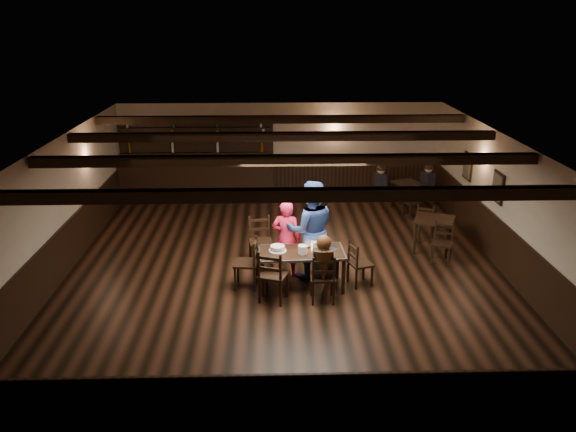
{
  "coord_description": "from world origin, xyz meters",
  "views": [
    {
      "loc": [
        -0.25,
        -10.58,
        5.03
      ],
      "look_at": [
        0.07,
        0.2,
        1.12
      ],
      "focal_mm": 35.0,
      "sensor_mm": 36.0,
      "label": 1
    }
  ],
  "objects_px": {
    "chair_near_left": "(272,273)",
    "cake": "(278,249)",
    "chair_near_right": "(323,275)",
    "dining_table": "(302,255)",
    "bar_counter": "(197,175)",
    "woman_pink": "(286,239)",
    "man_blue": "(310,230)"
  },
  "relations": [
    {
      "from": "bar_counter",
      "to": "chair_near_left",
      "type": "bearing_deg",
      "value": -71.18
    },
    {
      "from": "bar_counter",
      "to": "woman_pink",
      "type": "bearing_deg",
      "value": -64.35
    },
    {
      "from": "dining_table",
      "to": "woman_pink",
      "type": "bearing_deg",
      "value": 116.59
    },
    {
      "from": "chair_near_right",
      "to": "woman_pink",
      "type": "bearing_deg",
      "value": 118.09
    },
    {
      "from": "man_blue",
      "to": "dining_table",
      "type": "bearing_deg",
      "value": 62.26
    },
    {
      "from": "dining_table",
      "to": "chair_near_right",
      "type": "bearing_deg",
      "value": -60.65
    },
    {
      "from": "chair_near_left",
      "to": "man_blue",
      "type": "bearing_deg",
      "value": 54.13
    },
    {
      "from": "dining_table",
      "to": "chair_near_right",
      "type": "distance_m",
      "value": 0.74
    },
    {
      "from": "woman_pink",
      "to": "cake",
      "type": "xyz_separation_m",
      "value": [
        -0.18,
        -0.51,
        0.0
      ]
    },
    {
      "from": "dining_table",
      "to": "chair_near_left",
      "type": "relative_size",
      "value": 1.63
    },
    {
      "from": "chair_near_right",
      "to": "cake",
      "type": "relative_size",
      "value": 2.8
    },
    {
      "from": "chair_near_right",
      "to": "man_blue",
      "type": "xyz_separation_m",
      "value": [
        -0.17,
        1.1,
        0.45
      ]
    },
    {
      "from": "dining_table",
      "to": "bar_counter",
      "type": "relative_size",
      "value": 0.37
    },
    {
      "from": "woman_pink",
      "to": "bar_counter",
      "type": "xyz_separation_m",
      "value": [
        -2.37,
        4.94,
        -0.07
      ]
    },
    {
      "from": "dining_table",
      "to": "woman_pink",
      "type": "xyz_separation_m",
      "value": [
        -0.28,
        0.55,
        0.12
      ]
    },
    {
      "from": "bar_counter",
      "to": "dining_table",
      "type": "bearing_deg",
      "value": -64.25
    },
    {
      "from": "chair_near_right",
      "to": "man_blue",
      "type": "bearing_deg",
      "value": 98.54
    },
    {
      "from": "chair_near_right",
      "to": "woman_pink",
      "type": "xyz_separation_m",
      "value": [
        -0.64,
        1.19,
        0.24
      ]
    },
    {
      "from": "chair_near_left",
      "to": "cake",
      "type": "bearing_deg",
      "value": 79.77
    },
    {
      "from": "chair_near_right",
      "to": "cake",
      "type": "xyz_separation_m",
      "value": [
        -0.82,
        0.68,
        0.24
      ]
    },
    {
      "from": "chair_near_left",
      "to": "dining_table",
      "type": "bearing_deg",
      "value": 46.16
    },
    {
      "from": "woman_pink",
      "to": "bar_counter",
      "type": "height_order",
      "value": "bar_counter"
    },
    {
      "from": "woman_pink",
      "to": "dining_table",
      "type": "bearing_deg",
      "value": 127.94
    },
    {
      "from": "dining_table",
      "to": "chair_near_left",
      "type": "xyz_separation_m",
      "value": [
        -0.57,
        -0.6,
        -0.08
      ]
    },
    {
      "from": "woman_pink",
      "to": "bar_counter",
      "type": "distance_m",
      "value": 5.48
    },
    {
      "from": "cake",
      "to": "bar_counter",
      "type": "height_order",
      "value": "bar_counter"
    },
    {
      "from": "bar_counter",
      "to": "chair_near_right",
      "type": "bearing_deg",
      "value": -63.86
    },
    {
      "from": "bar_counter",
      "to": "man_blue",
      "type": "bearing_deg",
      "value": -60.52
    },
    {
      "from": "dining_table",
      "to": "cake",
      "type": "relative_size",
      "value": 4.92
    },
    {
      "from": "man_blue",
      "to": "bar_counter",
      "type": "relative_size",
      "value": 0.45
    },
    {
      "from": "chair_near_left",
      "to": "chair_near_right",
      "type": "distance_m",
      "value": 0.94
    },
    {
      "from": "man_blue",
      "to": "chair_near_right",
      "type": "bearing_deg",
      "value": 93.48
    }
  ]
}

